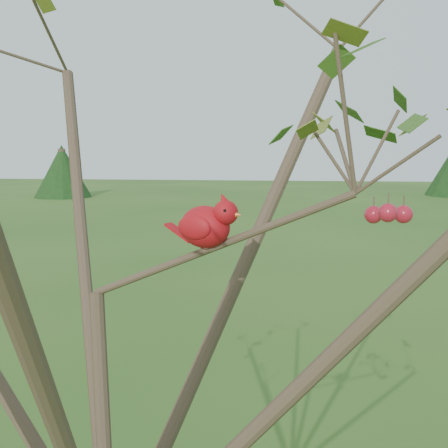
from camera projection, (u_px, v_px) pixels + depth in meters
The scene contains 3 objects.
crabapple_tree at pixel (108, 230), 1.20m from camera, with size 2.35×2.05×2.95m.
cardinal at pixel (208, 225), 1.27m from camera, with size 0.19×0.13×0.14m.
distant_trees at pixel (334, 164), 25.21m from camera, with size 37.44×12.45×3.82m.
Camera 1 is at (0.42, -1.17, 2.29)m, focal length 45.00 mm.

